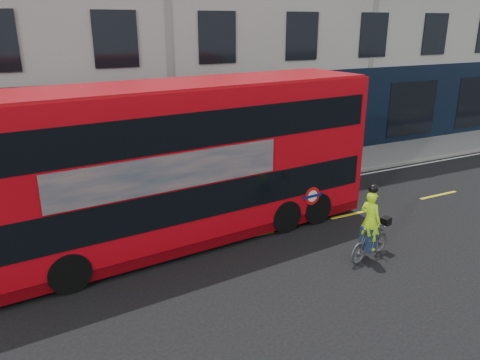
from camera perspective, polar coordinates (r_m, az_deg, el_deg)
ground at (r=12.86m, az=3.92°, el=-9.60°), size 120.00×120.00×0.00m
pavement at (r=18.25m, az=-6.40°, el=-0.68°), size 60.00×3.00×0.12m
kerb at (r=16.93m, az=-4.63°, el=-2.18°), size 60.00×0.12×0.13m
road_edge_line at (r=16.70m, az=-4.23°, el=-2.71°), size 58.00×0.10×0.01m
lane_dashes at (r=14.03m, az=0.82°, el=-7.00°), size 58.00×0.12×0.01m
bus at (r=13.29m, az=-6.37°, el=2.21°), size 11.50×3.60×4.56m
cyclist at (r=13.01m, az=15.59°, el=-6.39°), size 1.68×0.84×2.15m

